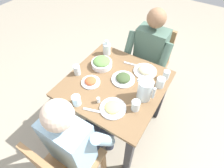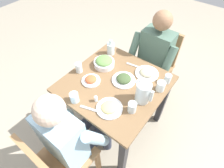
% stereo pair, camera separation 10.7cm
% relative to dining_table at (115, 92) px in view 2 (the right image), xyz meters
% --- Properties ---
extents(ground_plane, '(8.00, 8.00, 0.00)m').
position_rel_dining_table_xyz_m(ground_plane, '(0.00, 0.00, -0.61)').
color(ground_plane, '#9E937F').
extents(dining_table, '(0.86, 0.86, 0.75)m').
position_rel_dining_table_xyz_m(dining_table, '(0.00, 0.00, 0.00)').
color(dining_table, brown).
rests_on(dining_table, ground_plane).
extents(chair_near, '(0.40, 0.40, 0.89)m').
position_rel_dining_table_xyz_m(chair_near, '(0.02, -0.76, -0.10)').
color(chair_near, '#997047').
rests_on(chair_near, ground_plane).
extents(chair_far, '(0.40, 0.40, 0.89)m').
position_rel_dining_table_xyz_m(chair_far, '(0.07, 0.76, -0.10)').
color(chair_far, '#997047').
rests_on(chair_far, ground_plane).
extents(diner_near, '(0.48, 0.53, 1.19)m').
position_rel_dining_table_xyz_m(diner_near, '(0.02, -0.55, 0.04)').
color(diner_near, '#9EC6E0').
rests_on(diner_near, ground_plane).
extents(diner_far, '(0.48, 0.53, 1.19)m').
position_rel_dining_table_xyz_m(diner_far, '(0.07, 0.55, 0.04)').
color(diner_far, '#4C6B5B').
rests_on(diner_far, ground_plane).
extents(water_pitcher, '(0.16, 0.12, 0.19)m').
position_rel_dining_table_xyz_m(water_pitcher, '(0.29, -0.02, 0.23)').
color(water_pitcher, silver).
rests_on(water_pitcher, dining_table).
extents(salad_bowl, '(0.20, 0.20, 0.09)m').
position_rel_dining_table_xyz_m(salad_bowl, '(-0.22, 0.12, 0.18)').
color(salad_bowl, white).
rests_on(salad_bowl, dining_table).
extents(plate_rice_curry, '(0.17, 0.17, 0.05)m').
position_rel_dining_table_xyz_m(plate_rice_curry, '(-0.18, -0.12, 0.15)').
color(plate_rice_curry, white).
rests_on(plate_rice_curry, dining_table).
extents(plate_dolmas, '(0.22, 0.22, 0.06)m').
position_rel_dining_table_xyz_m(plate_dolmas, '(0.05, 0.07, 0.15)').
color(plate_dolmas, white).
rests_on(plate_dolmas, dining_table).
extents(plate_beans, '(0.22, 0.22, 0.05)m').
position_rel_dining_table_xyz_m(plate_beans, '(0.17, 0.27, 0.15)').
color(plate_beans, white).
rests_on(plate_beans, dining_table).
extents(plate_fries, '(0.21, 0.21, 0.05)m').
position_rel_dining_table_xyz_m(plate_fries, '(0.13, -0.25, 0.15)').
color(plate_fries, white).
rests_on(plate_fries, dining_table).
extents(water_glass_center, '(0.07, 0.07, 0.09)m').
position_rel_dining_table_xyz_m(water_glass_center, '(-0.14, -0.36, 0.18)').
color(water_glass_center, silver).
rests_on(water_glass_center, dining_table).
extents(water_glass_far_right, '(0.06, 0.06, 0.10)m').
position_rel_dining_table_xyz_m(water_glass_far_right, '(-0.36, -0.09, 0.18)').
color(water_glass_far_right, silver).
rests_on(water_glass_far_right, dining_table).
extents(water_glass_far_left, '(0.07, 0.07, 0.09)m').
position_rel_dining_table_xyz_m(water_glass_far_left, '(0.28, -0.16, 0.18)').
color(water_glass_far_left, silver).
rests_on(water_glass_far_left, dining_table).
extents(water_glass_near_right, '(0.06, 0.06, 0.09)m').
position_rel_dining_table_xyz_m(water_glass_near_right, '(0.37, 0.29, 0.18)').
color(water_glass_near_right, silver).
rests_on(water_glass_near_right, dining_table).
extents(water_glass_by_pitcher, '(0.08, 0.08, 0.09)m').
position_rel_dining_table_xyz_m(water_glass_by_pitcher, '(0.36, 0.17, 0.18)').
color(water_glass_by_pitcher, silver).
rests_on(water_glass_by_pitcher, dining_table).
extents(oil_carafe, '(0.08, 0.08, 0.16)m').
position_rel_dining_table_xyz_m(oil_carafe, '(-0.29, 0.31, 0.19)').
color(oil_carafe, silver).
rests_on(oil_carafe, dining_table).
extents(salt_shaker, '(0.03, 0.03, 0.05)m').
position_rel_dining_table_xyz_m(salt_shaker, '(-0.00, -0.26, 0.16)').
color(salt_shaker, white).
rests_on(salt_shaker, dining_table).
extents(fork_near, '(0.17, 0.08, 0.01)m').
position_rel_dining_table_xyz_m(fork_near, '(0.18, 0.29, 0.14)').
color(fork_near, silver).
rests_on(fork_near, dining_table).
extents(knife_near, '(0.18, 0.07, 0.01)m').
position_rel_dining_table_xyz_m(knife_near, '(0.02, -0.35, 0.14)').
color(knife_near, silver).
rests_on(knife_near, dining_table).
extents(fork_far, '(0.17, 0.09, 0.01)m').
position_rel_dining_table_xyz_m(fork_far, '(0.16, -0.30, 0.14)').
color(fork_far, silver).
rests_on(fork_far, dining_table).
extents(knife_far, '(0.19, 0.05, 0.01)m').
position_rel_dining_table_xyz_m(knife_far, '(0.03, 0.30, 0.14)').
color(knife_far, silver).
rests_on(knife_far, dining_table).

